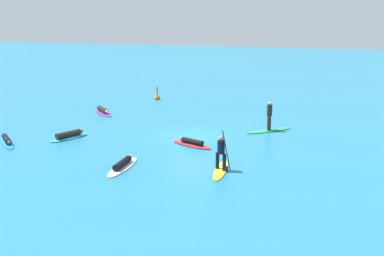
{
  "coord_description": "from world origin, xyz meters",
  "views": [
    {
      "loc": [
        7.19,
        -27.57,
        7.86
      ],
      "look_at": [
        0.0,
        0.0,
        0.5
      ],
      "focal_mm": 46.03,
      "sensor_mm": 36.0,
      "label": 1
    }
  ],
  "objects": [
    {
      "name": "marker_buoy",
      "position": [
        -5.64,
        10.26,
        0.17
      ],
      "size": [
        0.46,
        0.46,
        1.18
      ],
      "color": "#E55119",
      "rests_on": "ground_plane"
    },
    {
      "name": "ground_plane",
      "position": [
        0.0,
        0.0,
        0.0
      ],
      "size": [
        120.0,
        120.0,
        0.0
      ],
      "primitive_type": "plane",
      "color": "teal",
      "rests_on": "ground"
    },
    {
      "name": "surfer_on_blue_board",
      "position": [
        -9.84,
        -4.15,
        0.15
      ],
      "size": [
        2.51,
        2.58,
        0.4
      ],
      "rotation": [
        0.0,
        0.0,
        5.48
      ],
      "color": "#1E8CD1",
      "rests_on": "ground_plane"
    },
    {
      "name": "surfer_on_teal_board",
      "position": [
        -6.88,
        -2.35,
        0.18
      ],
      "size": [
        1.82,
        2.6,
        0.45
      ],
      "rotation": [
        0.0,
        0.0,
        1.08
      ],
      "color": "#33C6CC",
      "rests_on": "ground_plane"
    },
    {
      "name": "surfer_on_red_board",
      "position": [
        0.5,
        -1.94,
        0.13
      ],
      "size": [
        2.7,
        1.71,
        0.4
      ],
      "rotation": [
        0.0,
        0.0,
        2.72
      ],
      "color": "red",
      "rests_on": "ground_plane"
    },
    {
      "name": "surfer_on_white_board",
      "position": [
        -1.81,
        -6.44,
        0.14
      ],
      "size": [
        0.81,
        3.12,
        0.41
      ],
      "rotation": [
        0.0,
        0.0,
        1.55
      ],
      "color": "white",
      "rests_on": "ground_plane"
    },
    {
      "name": "surfer_on_green_board",
      "position": [
        4.34,
        2.36,
        0.49
      ],
      "size": [
        2.92,
        2.56,
        1.88
      ],
      "rotation": [
        0.0,
        0.0,
        0.69
      ],
      "color": "#23B266",
      "rests_on": "ground_plane"
    },
    {
      "name": "surfer_on_purple_board",
      "position": [
        -7.78,
        4.36,
        0.16
      ],
      "size": [
        2.51,
        2.52,
        0.44
      ],
      "rotation": [
        0.0,
        0.0,
        5.49
      ],
      "color": "purple",
      "rests_on": "ground_plane"
    },
    {
      "name": "surfer_on_yellow_board",
      "position": [
        2.91,
        -5.7,
        0.54
      ],
      "size": [
        0.86,
        3.0,
        2.05
      ],
      "rotation": [
        0.0,
        0.0,
        4.76
      ],
      "color": "yellow",
      "rests_on": "ground_plane"
    }
  ]
}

